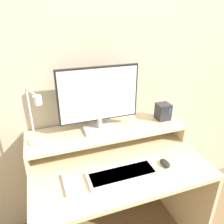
% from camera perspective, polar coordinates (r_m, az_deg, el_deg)
% --- Properties ---
extents(wall_back, '(6.00, 0.05, 2.50)m').
position_cam_1_polar(wall_back, '(1.64, -3.64, 9.58)').
color(wall_back, beige).
rests_on(wall_back, ground_plane).
extents(desk, '(1.14, 0.73, 0.77)m').
position_cam_1_polar(desk, '(1.66, 1.17, -18.80)').
color(desk, beige).
rests_on(desk, ground_plane).
extents(monitor_shelf, '(1.14, 0.33, 0.13)m').
position_cam_1_polar(monitor_shelf, '(1.60, -1.26, -5.11)').
color(monitor_shelf, beige).
rests_on(monitor_shelf, desk).
extents(monitor, '(0.56, 0.15, 0.46)m').
position_cam_1_polar(monitor, '(1.48, -3.45, 3.68)').
color(monitor, '#BCBCC1').
rests_on(monitor, monitor_shelf).
extents(desk_lamp, '(0.12, 0.19, 0.37)m').
position_cam_1_polar(desk_lamp, '(1.36, -19.50, -1.24)').
color(desk_lamp, silver).
rests_on(desk_lamp, monitor_shelf).
extents(router_dock, '(0.10, 0.10, 0.13)m').
position_cam_1_polar(router_dock, '(1.75, 13.18, 0.12)').
color(router_dock, '#28282D').
rests_on(router_dock, monitor_shelf).
extents(keyboard, '(0.43, 0.15, 0.02)m').
position_cam_1_polar(keyboard, '(1.39, 2.74, -15.87)').
color(keyboard, silver).
rests_on(keyboard, desk).
extents(mouse, '(0.05, 0.09, 0.03)m').
position_cam_1_polar(mouse, '(1.50, 13.69, -12.84)').
color(mouse, black).
rests_on(mouse, desk).
extents(remote_control, '(0.04, 0.18, 0.02)m').
position_cam_1_polar(remote_control, '(1.35, -11.72, -18.04)').
color(remote_control, '#99999E').
rests_on(remote_control, desk).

